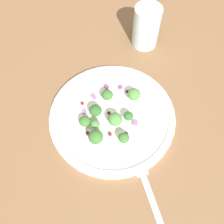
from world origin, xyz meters
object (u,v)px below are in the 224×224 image
Objects in this scene: broccoli_floret_2 at (96,137)px; fork at (151,198)px; plate at (112,116)px; broccoli_floret_1 at (85,121)px; water_glass at (146,27)px; broccoli_floret_0 at (128,116)px.

broccoli_floret_2 reaches higher than fork.
plate is 11.20× the size of broccoli_floret_1.
water_glass is at bearing 73.41° from fork.
broccoli_floret_0 is 0.68× the size of broccoli_floret_2.
water_glass is (14.09, 19.69, 4.47)cm from plate.
broccoli_floret_0 is 8.31cm from broccoli_floret_2.
broccoli_floret_1 reaches higher than fork.
water_glass reaches higher than fork.
water_glass is (18.81, 24.83, 1.67)cm from broccoli_floret_2.
plate is 4.34cm from broccoli_floret_0.
broccoli_floret_0 is 0.84× the size of broccoli_floret_1.
fork is at bearing -81.80° from plate.
water_glass reaches higher than broccoli_floret_1.
broccoli_floret_0 reaches higher than fork.
fork is (-0.31, -16.51, -2.94)cm from broccoli_floret_0.
broccoli_floret_2 is (-7.71, -3.04, 0.47)cm from broccoli_floret_0.
plate is 2.58× the size of water_glass.
plate is 7.52cm from broccoli_floret_2.
water_glass is (11.10, 21.79, 2.14)cm from broccoli_floret_0.
plate is at bearing -125.59° from water_glass.
broccoli_floret_1 is at bearing 171.32° from broccoli_floret_0.
broccoli_floret_1 is 0.23× the size of water_glass.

